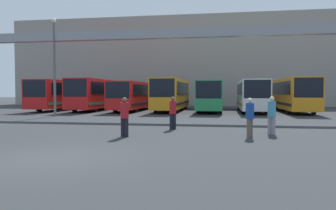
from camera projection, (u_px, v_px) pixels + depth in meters
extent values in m
plane|color=#2D3033|center=(48.00, 158.00, 10.01)|extent=(200.00, 200.00, 0.00)
cube|color=gray|center=(189.00, 64.00, 52.89)|extent=(53.77, 12.00, 13.11)
cube|color=gray|center=(155.00, 34.00, 25.82)|extent=(34.30, 0.80, 0.70)
cube|color=red|center=(65.00, 94.00, 37.08)|extent=(2.57, 12.41, 2.90)
cube|color=black|center=(34.00, 89.00, 30.96)|extent=(2.37, 0.06, 1.62)
cube|color=black|center=(65.00, 89.00, 37.06)|extent=(2.60, 10.55, 1.22)
cube|color=#268C4C|center=(65.00, 102.00, 37.12)|extent=(2.60, 11.79, 0.24)
cylinder|color=black|center=(39.00, 106.00, 33.89)|extent=(0.28, 1.09, 1.09)
cylinder|color=black|center=(59.00, 106.00, 33.52)|extent=(0.28, 1.09, 1.09)
cylinder|color=black|center=(70.00, 104.00, 40.74)|extent=(0.28, 1.09, 1.09)
cylinder|color=black|center=(87.00, 104.00, 40.37)|extent=(0.28, 1.09, 1.09)
cube|color=red|center=(96.00, 93.00, 35.38)|extent=(2.53, 10.31, 2.99)
cube|color=black|center=(75.00, 88.00, 30.29)|extent=(2.32, 0.06, 1.68)
cube|color=black|center=(96.00, 88.00, 35.36)|extent=(2.56, 8.76, 1.26)
cube|color=#268C4C|center=(96.00, 102.00, 35.42)|extent=(2.56, 9.79, 0.24)
cylinder|color=black|center=(75.00, 107.00, 32.77)|extent=(0.28, 0.98, 0.98)
cylinder|color=black|center=(96.00, 107.00, 32.41)|extent=(0.28, 0.98, 0.98)
cylinder|color=black|center=(96.00, 105.00, 38.46)|extent=(0.28, 0.98, 0.98)
cylinder|color=black|center=(114.00, 105.00, 38.10)|extent=(0.28, 0.98, 0.98)
cube|color=red|center=(135.00, 95.00, 35.49)|extent=(2.46, 11.87, 2.70)
cube|color=black|center=(117.00, 90.00, 29.64)|extent=(2.26, 0.06, 1.51)
cube|color=black|center=(135.00, 90.00, 35.47)|extent=(2.49, 10.09, 1.13)
cube|color=black|center=(135.00, 103.00, 35.53)|extent=(2.49, 11.28, 0.24)
cylinder|color=black|center=(115.00, 107.00, 32.44)|extent=(0.28, 1.05, 1.05)
cylinder|color=black|center=(136.00, 107.00, 32.09)|extent=(0.28, 1.05, 1.05)
cylinder|color=black|center=(133.00, 104.00, 38.99)|extent=(0.28, 1.05, 1.05)
cylinder|color=black|center=(151.00, 104.00, 38.65)|extent=(0.28, 1.05, 1.05)
cube|color=orange|center=(172.00, 94.00, 34.86)|extent=(2.48, 11.96, 2.96)
cube|color=black|center=(162.00, 88.00, 28.97)|extent=(2.28, 0.06, 1.66)
cube|color=black|center=(172.00, 89.00, 34.84)|extent=(2.51, 10.16, 1.24)
cube|color=black|center=(172.00, 103.00, 34.90)|extent=(2.51, 11.36, 0.24)
cylinder|color=black|center=(156.00, 108.00, 31.79)|extent=(0.28, 0.94, 0.94)
cylinder|color=black|center=(178.00, 108.00, 31.44)|extent=(0.28, 0.94, 0.94)
cylinder|color=black|center=(167.00, 105.00, 38.39)|extent=(0.28, 0.94, 0.94)
cylinder|color=black|center=(185.00, 105.00, 38.05)|extent=(0.28, 0.94, 0.94)
cube|color=#268C4C|center=(211.00, 95.00, 34.06)|extent=(2.41, 11.66, 2.73)
cube|color=black|center=(208.00, 90.00, 28.31)|extent=(2.22, 0.06, 1.53)
cube|color=black|center=(211.00, 90.00, 34.04)|extent=(2.44, 9.91, 1.15)
cube|color=red|center=(211.00, 103.00, 34.09)|extent=(2.44, 11.07, 0.24)
cylinder|color=black|center=(198.00, 108.00, 31.06)|extent=(0.28, 1.05, 1.05)
cylinder|color=black|center=(221.00, 108.00, 30.72)|extent=(0.28, 1.05, 1.05)
cylinder|color=black|center=(202.00, 105.00, 37.49)|extent=(0.28, 1.05, 1.05)
cylinder|color=black|center=(221.00, 105.00, 37.15)|extent=(0.28, 1.05, 1.05)
cube|color=silver|center=(251.00, 95.00, 33.08)|extent=(2.42, 11.03, 2.80)
cube|color=black|center=(257.00, 89.00, 27.64)|extent=(2.23, 0.06, 1.57)
cube|color=black|center=(251.00, 89.00, 33.06)|extent=(2.45, 9.38, 1.18)
cube|color=orange|center=(251.00, 103.00, 33.12)|extent=(2.45, 10.48, 0.24)
cylinder|color=black|center=(243.00, 108.00, 30.26)|extent=(0.28, 1.06, 1.06)
cylinder|color=black|center=(266.00, 108.00, 29.92)|extent=(0.28, 1.06, 1.06)
cylinder|color=black|center=(239.00, 105.00, 36.35)|extent=(0.28, 1.06, 1.06)
cylinder|color=black|center=(259.00, 105.00, 36.01)|extent=(0.28, 1.06, 1.06)
cube|color=orange|center=(293.00, 94.00, 32.75)|extent=(2.52, 11.71, 2.96)
cube|color=black|center=(309.00, 88.00, 26.97)|extent=(2.31, 0.06, 1.66)
cube|color=black|center=(293.00, 88.00, 32.73)|extent=(2.55, 9.95, 1.24)
cube|color=black|center=(293.00, 103.00, 32.79)|extent=(2.55, 11.12, 0.24)
cylinder|color=black|center=(288.00, 108.00, 29.75)|extent=(0.28, 1.03, 1.03)
cylinder|color=black|center=(314.00, 109.00, 29.39)|extent=(0.28, 1.03, 1.03)
cylinder|color=black|center=(276.00, 105.00, 36.21)|extent=(0.28, 1.03, 1.03)
cylinder|color=black|center=(297.00, 106.00, 35.86)|extent=(0.28, 1.03, 1.03)
cylinder|color=gray|center=(270.00, 125.00, 15.58)|extent=(0.20, 0.20, 0.86)
cylinder|color=gray|center=(273.00, 126.00, 15.47)|extent=(0.20, 0.20, 0.86)
cylinder|color=teal|center=(272.00, 109.00, 15.49)|extent=(0.38, 0.38, 0.72)
sphere|color=beige|center=(272.00, 99.00, 15.47)|extent=(0.23, 0.23, 0.23)
cylinder|color=brown|center=(251.00, 128.00, 14.61)|extent=(0.19, 0.19, 0.84)
cylinder|color=brown|center=(249.00, 128.00, 14.49)|extent=(0.19, 0.19, 0.84)
cylinder|color=navy|center=(250.00, 111.00, 14.52)|extent=(0.37, 0.37, 0.70)
sphere|color=beige|center=(250.00, 100.00, 14.50)|extent=(0.23, 0.23, 0.23)
cylinder|color=black|center=(174.00, 122.00, 17.68)|extent=(0.19, 0.19, 0.84)
cylinder|color=black|center=(171.00, 122.00, 17.64)|extent=(0.19, 0.19, 0.84)
cylinder|color=#A5191E|center=(173.00, 107.00, 17.63)|extent=(0.37, 0.37, 0.70)
sphere|color=brown|center=(173.00, 99.00, 17.61)|extent=(0.23, 0.23, 0.23)
cylinder|color=black|center=(126.00, 128.00, 14.70)|extent=(0.19, 0.19, 0.85)
cylinder|color=black|center=(123.00, 128.00, 14.75)|extent=(0.19, 0.19, 0.85)
cylinder|color=#A5191E|center=(125.00, 110.00, 14.70)|extent=(0.37, 0.37, 0.71)
sphere|color=brown|center=(124.00, 100.00, 14.68)|extent=(0.23, 0.23, 0.23)
cylinder|color=#595B60|center=(55.00, 70.00, 26.91)|extent=(0.20, 0.20, 7.72)
sphere|color=beige|center=(54.00, 20.00, 26.75)|extent=(0.36, 0.36, 0.36)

